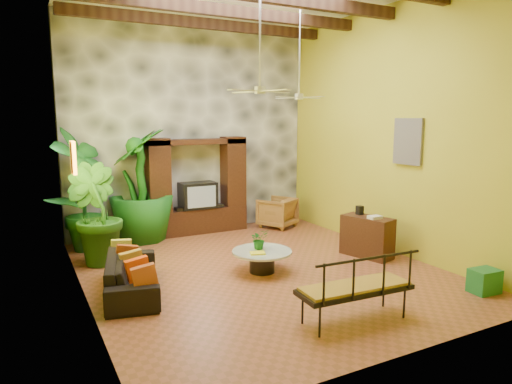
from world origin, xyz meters
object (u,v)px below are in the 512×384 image
entertainment_center (198,193)px  ceiling_fan_back (299,87)px  side_console (367,237)px  wicker_armchair (277,212)px  green_bin (484,281)px  ceiling_fan_front (260,77)px  coffee_table (262,258)px  iron_bench (359,285)px  tall_plant_c (141,186)px  sofa (132,275)px  tall_plant_a (82,190)px  tall_plant_b (95,214)px

entertainment_center → ceiling_fan_back: 3.50m
entertainment_center → side_console: entertainment_center is taller
wicker_armchair → green_bin: wicker_armchair is taller
ceiling_fan_back → entertainment_center: bearing=129.6°
ceiling_fan_front → coffee_table: bearing=54.3°
iron_bench → side_console: iron_bench is taller
wicker_armchair → iron_bench: iron_bench is taller
ceiling_fan_back → coffee_table: ceiling_fan_back is taller
iron_bench → side_console: 3.15m
entertainment_center → tall_plant_c: (-1.38, -0.10, 0.29)m
iron_bench → ceiling_fan_back: bearing=72.2°
ceiling_fan_back → ceiling_fan_front: bearing=-138.4°
ceiling_fan_front → sofa: (-2.10, 0.38, -3.11)m
tall_plant_a → tall_plant_c: 1.30m
tall_plant_a → coffee_table: 4.05m
ceiling_fan_front → green_bin: bearing=-38.4°
tall_plant_b → side_console: (4.88, -2.04, -0.56)m
coffee_table → iron_bench: bearing=-86.4°
ceiling_fan_back → green_bin: 5.13m
iron_bench → green_bin: iron_bench is taller
wicker_armchair → side_console: (0.32, -3.01, 0.03)m
sofa → side_console: side_console is taller
ceiling_fan_front → tall_plant_a: (-2.45, 3.16, -2.12)m
entertainment_center → wicker_armchair: 2.11m
side_console → green_bin: side_console is taller
side_console → tall_plant_a: bearing=132.8°
tall_plant_a → coffee_table: size_ratio=2.39×
side_console → green_bin: 2.41m
tall_plant_b → tall_plant_a: bearing=94.6°
tall_plant_a → iron_bench: bearing=-62.4°
ceiling_fan_front → sofa: 3.77m
coffee_table → entertainment_center: bearing=89.7°
entertainment_center → coffee_table: 3.35m
coffee_table → green_bin: bearing=-43.4°
sofa → tall_plant_b: (-0.27, 1.78, 0.67)m
green_bin → side_console: bearing=98.1°
tall_plant_b → tall_plant_c: (1.19, 1.28, 0.30)m
ceiling_fan_front → tall_plant_b: bearing=137.7°
ceiling_fan_front → tall_plant_c: (-1.18, 3.44, -2.14)m
iron_bench → tall_plant_a: bearing=121.0°
entertainment_center → wicker_armchair: bearing=-11.7°
tall_plant_c → green_bin: size_ratio=5.75×
tall_plant_b → tall_plant_c: tall_plant_c is taller
wicker_armchair → tall_plant_b: tall_plant_b is taller
entertainment_center → green_bin: size_ratio=5.47×
coffee_table → ceiling_fan_back: bearing=39.7°
entertainment_center → tall_plant_a: bearing=-171.9°
tall_plant_a → green_bin: (5.29, -5.42, -1.10)m
entertainment_center → tall_plant_b: size_ratio=1.24×
wicker_armchair → green_bin: size_ratio=1.90×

